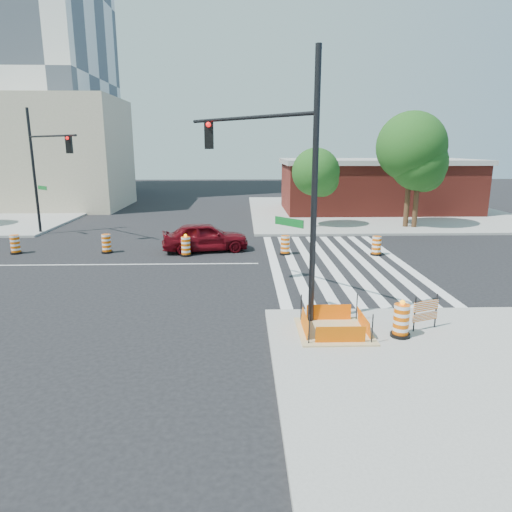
# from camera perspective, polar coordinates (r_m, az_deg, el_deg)

# --- Properties ---
(ground) EXTENTS (120.00, 120.00, 0.00)m
(ground) POSITION_cam_1_polar(r_m,az_deg,el_deg) (23.44, -17.10, -1.03)
(ground) COLOR black
(ground) RESTS_ON ground
(sidewalk_ne) EXTENTS (22.00, 22.00, 0.15)m
(sidewalk_ne) POSITION_cam_1_polar(r_m,az_deg,el_deg) (41.95, 14.65, 5.44)
(sidewalk_ne) COLOR gray
(sidewalk_ne) RESTS_ON ground
(crosswalk_east) EXTENTS (6.75, 13.50, 0.01)m
(crosswalk_east) POSITION_cam_1_polar(r_m,az_deg,el_deg) (23.08, 10.12, -0.84)
(crosswalk_east) COLOR silver
(crosswalk_east) RESTS_ON ground
(lane_centerline) EXTENTS (14.00, 0.12, 0.01)m
(lane_centerline) POSITION_cam_1_polar(r_m,az_deg,el_deg) (23.44, -17.10, -1.02)
(lane_centerline) COLOR silver
(lane_centerline) RESTS_ON ground
(excavation_pit) EXTENTS (2.20, 2.20, 0.90)m
(excavation_pit) POSITION_cam_1_polar(r_m,az_deg,el_deg) (14.24, 9.73, -9.05)
(excavation_pit) COLOR tan
(excavation_pit) RESTS_ON ground
(brick_storefront) EXTENTS (16.50, 8.50, 4.60)m
(brick_storefront) POSITION_cam_1_polar(r_m,az_deg,el_deg) (41.71, 14.83, 8.49)
(brick_storefront) COLOR maroon
(brick_storefront) RESTS_ON ground
(beige_midrise) EXTENTS (14.00, 10.00, 10.00)m
(beige_midrise) POSITION_cam_1_polar(r_m,az_deg,el_deg) (47.52, -24.82, 11.52)
(beige_midrise) COLOR tan
(beige_midrise) RESTS_ON ground
(red_coupe) EXTENTS (4.99, 2.76, 1.61)m
(red_coupe) POSITION_cam_1_polar(r_m,az_deg,el_deg) (25.32, -6.36, 2.41)
(red_coupe) COLOR #53070E
(red_coupe) RESTS_ON ground
(signal_pole_se) EXTENTS (4.16, 4.90, 8.31)m
(signal_pole_se) POSITION_cam_1_polar(r_m,az_deg,el_deg) (15.11, 2.33, 11.42)
(signal_pole_se) COLOR black
(signal_pole_se) RESTS_ON ground
(signal_pole_nw) EXTENTS (4.43, 4.18, 7.88)m
(signal_pole_nw) POSITION_cam_1_polar(r_m,az_deg,el_deg) (31.52, -24.97, 10.81)
(signal_pole_nw) COLOR black
(signal_pole_nw) RESTS_ON ground
(pit_drum) EXTENTS (0.58, 0.58, 1.14)m
(pit_drum) POSITION_cam_1_polar(r_m,az_deg,el_deg) (14.23, 17.68, -7.79)
(pit_drum) COLOR black
(pit_drum) RESTS_ON ground
(barricade) EXTENTS (0.88, 0.37, 1.09)m
(barricade) POSITION_cam_1_polar(r_m,az_deg,el_deg) (14.96, 20.44, -6.44)
(barricade) COLOR #DF5604
(barricade) RESTS_ON ground
(tree_north_c) EXTENTS (3.32, 3.29, 5.59)m
(tree_north_c) POSITION_cam_1_polar(r_m,az_deg,el_deg) (32.25, 7.53, 10.03)
(tree_north_c) COLOR #382314
(tree_north_c) RESTS_ON ground
(tree_north_d) EXTENTS (4.72, 4.72, 8.02)m
(tree_north_d) POSITION_cam_1_polar(r_m,az_deg,el_deg) (33.63, 18.87, 12.36)
(tree_north_d) COLOR #382314
(tree_north_d) RESTS_ON ground
(tree_north_e) EXTENTS (3.86, 3.83, 6.51)m
(tree_north_e) POSITION_cam_1_polar(r_m,az_deg,el_deg) (33.64, 19.74, 10.56)
(tree_north_e) COLOR #382314
(tree_north_e) RESTS_ON ground
(median_drum_1) EXTENTS (0.60, 0.60, 1.02)m
(median_drum_1) POSITION_cam_1_polar(r_m,az_deg,el_deg) (27.80, -27.87, 1.23)
(median_drum_1) COLOR black
(median_drum_1) RESTS_ON ground
(median_drum_2) EXTENTS (0.60, 0.60, 1.02)m
(median_drum_2) POSITION_cam_1_polar(r_m,az_deg,el_deg) (26.07, -18.18, 1.41)
(median_drum_2) COLOR black
(median_drum_2) RESTS_ON ground
(median_drum_3) EXTENTS (0.60, 0.60, 1.18)m
(median_drum_3) POSITION_cam_1_polar(r_m,az_deg,el_deg) (24.36, -8.76, 1.14)
(median_drum_3) COLOR black
(median_drum_3) RESTS_ON ground
(median_drum_4) EXTENTS (0.60, 0.60, 1.02)m
(median_drum_4) POSITION_cam_1_polar(r_m,az_deg,el_deg) (24.44, 3.67, 1.29)
(median_drum_4) COLOR black
(median_drum_4) RESTS_ON ground
(median_drum_5) EXTENTS (0.60, 0.60, 1.02)m
(median_drum_5) POSITION_cam_1_polar(r_m,az_deg,el_deg) (25.05, 14.82, 1.16)
(median_drum_5) COLOR black
(median_drum_5) RESTS_ON ground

